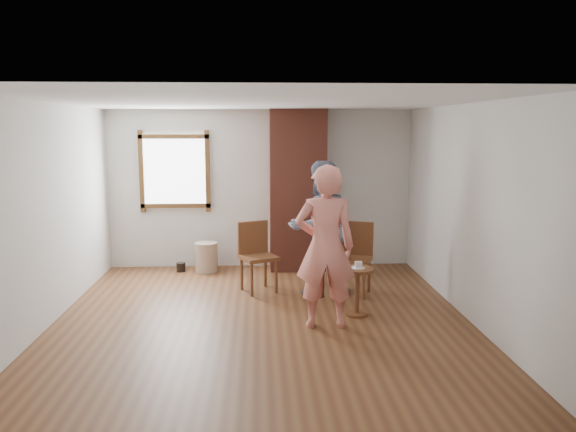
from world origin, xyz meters
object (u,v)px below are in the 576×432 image
Objects in this scene: dining_chair_left at (256,252)px; side_table at (357,283)px; man at (320,228)px; dining_chair_right at (355,254)px; stoneware_crock at (206,257)px; person_pink at (325,247)px.

dining_chair_left reaches higher than side_table.
dining_chair_left is at bearing -33.96° from man.
stoneware_crock is at bearing 169.95° from dining_chair_right.
stoneware_crock is 0.47× the size of dining_chair_right.
man is (0.88, -0.20, 0.38)m from dining_chair_left.
dining_chair_right is 1.67× the size of side_table.
dining_chair_left is at bearing -53.61° from stoneware_crock.
side_table is at bearing -47.63° from stoneware_crock.
man reaches higher than stoneware_crock.
side_table is 1.15m from man.
dining_chair_right is 0.53× the size of person_pink.
dining_chair_right is at bearing 156.18° from man.
stoneware_crock is 0.48× the size of dining_chair_left.
dining_chair_left is 1.39m from dining_chair_right.
stoneware_crock is 1.41m from dining_chair_left.
side_table is at bearing -137.81° from person_pink.
dining_chair_right is 0.61m from man.
stoneware_crock is 0.25× the size of man.
stoneware_crock is 3.07m from side_table.
dining_chair_right is (2.19, -1.34, 0.33)m from stoneware_crock.
dining_chair_right is at bearing -111.74° from person_pink.
dining_chair_left is (0.82, -1.11, 0.32)m from stoneware_crock.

